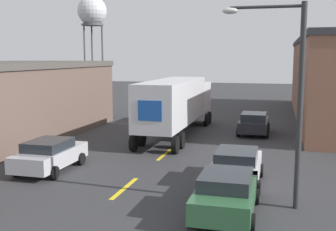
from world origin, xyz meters
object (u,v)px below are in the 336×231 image
at_px(semi_truck, 178,102).
at_px(parked_car_right_mid, 237,166).
at_px(parked_car_right_far, 254,123).
at_px(parked_car_right_near, 226,193).
at_px(water_tower, 92,12).
at_px(street_lamp, 289,89).
at_px(parked_car_left_far, 50,154).

bearing_deg(semi_truck, parked_car_right_mid, -63.64).
xyz_separation_m(semi_truck, parked_car_right_far, (5.02, 1.72, -1.51)).
height_order(semi_truck, parked_car_right_near, semi_truck).
distance_m(semi_truck, water_tower, 46.78).
xyz_separation_m(parked_car_right_mid, parked_car_right_far, (0.00, 12.05, 0.00)).
relative_size(parked_car_right_far, street_lamp, 0.59).
bearing_deg(parked_car_right_near, parked_car_right_far, 90.00).
bearing_deg(street_lamp, water_tower, 121.16).
height_order(semi_truck, parked_car_right_mid, semi_truck).
xyz_separation_m(parked_car_right_mid, water_tower, (-29.12, 49.05, 11.94)).
bearing_deg(parked_car_right_far, parked_car_right_mid, -90.00).
bearing_deg(semi_truck, parked_car_left_far, -109.20).
distance_m(parked_car_right_far, water_tower, 48.57).
xyz_separation_m(semi_truck, street_lamp, (6.99, -12.69, 1.96)).
bearing_deg(parked_car_left_far, parked_car_right_mid, 0.79).
bearing_deg(water_tower, parked_car_right_near, -61.06).
distance_m(semi_truck, parked_car_left_far, 11.20).
bearing_deg(parked_car_right_far, parked_car_right_near, -90.00).
distance_m(semi_truck, parked_car_right_far, 5.52).
relative_size(semi_truck, water_tower, 0.84).
bearing_deg(water_tower, parked_car_right_far, -51.79).
bearing_deg(street_lamp, parked_car_right_near, -147.08).
height_order(parked_car_left_far, water_tower, water_tower).
bearing_deg(parked_car_right_far, water_tower, 128.21).
xyz_separation_m(semi_truck, water_tower, (-24.10, 38.72, 10.43)).
xyz_separation_m(parked_car_right_near, street_lamp, (1.96, 1.27, 3.47)).
height_order(semi_truck, parked_car_right_far, semi_truck).
distance_m(parked_car_right_mid, parked_car_right_far, 12.05).
bearing_deg(street_lamp, parked_car_left_far, 168.21).
distance_m(parked_car_left_far, water_tower, 54.54).
bearing_deg(parked_car_right_mid, semi_truck, 115.94).
xyz_separation_m(parked_car_right_near, parked_car_right_far, (0.00, 15.68, 0.00)).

